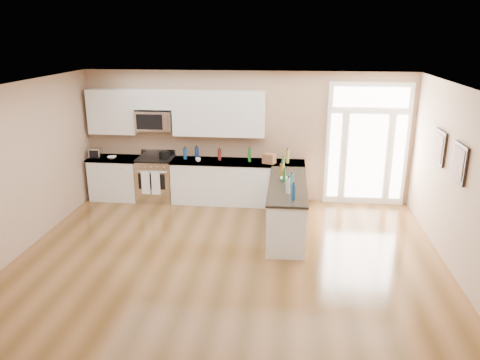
# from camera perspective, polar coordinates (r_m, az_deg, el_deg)

# --- Properties ---
(ground) EXTENTS (8.00, 8.00, 0.00)m
(ground) POSITION_cam_1_polar(r_m,az_deg,el_deg) (6.92, -2.54, -13.47)
(ground) COLOR brown
(room_shell) EXTENTS (8.00, 8.00, 8.00)m
(room_shell) POSITION_cam_1_polar(r_m,az_deg,el_deg) (6.21, -2.75, 0.16)
(room_shell) COLOR tan
(room_shell) RESTS_ON ground
(back_cabinet_left) EXTENTS (1.10, 0.66, 0.94)m
(back_cabinet_left) POSITION_cam_1_polar(r_m,az_deg,el_deg) (10.74, -14.85, 0.08)
(back_cabinet_left) COLOR white
(back_cabinet_left) RESTS_ON ground
(back_cabinet_right) EXTENTS (2.85, 0.66, 0.94)m
(back_cabinet_right) POSITION_cam_1_polar(r_m,az_deg,el_deg) (10.10, -0.30, -0.42)
(back_cabinet_right) COLOR white
(back_cabinet_right) RESTS_ON ground
(peninsula_cabinet) EXTENTS (0.69, 2.32, 0.94)m
(peninsula_cabinet) POSITION_cam_1_polar(r_m,az_deg,el_deg) (8.67, 5.73, -3.64)
(peninsula_cabinet) COLOR white
(peninsula_cabinet) RESTS_ON ground
(upper_cabinet_left) EXTENTS (1.04, 0.33, 0.95)m
(upper_cabinet_left) POSITION_cam_1_polar(r_m,az_deg,el_deg) (10.54, -15.26, 8.05)
(upper_cabinet_left) COLOR white
(upper_cabinet_left) RESTS_ON room_shell
(upper_cabinet_right) EXTENTS (1.94, 0.33, 0.95)m
(upper_cabinet_right) POSITION_cam_1_polar(r_m,az_deg,el_deg) (9.94, -2.62, 8.10)
(upper_cabinet_right) COLOR white
(upper_cabinet_right) RESTS_ON room_shell
(upper_cabinet_short) EXTENTS (0.82, 0.33, 0.40)m
(upper_cabinet_short) POSITION_cam_1_polar(r_m,az_deg,el_deg) (10.19, -10.44, 9.64)
(upper_cabinet_short) COLOR white
(upper_cabinet_short) RESTS_ON room_shell
(microwave) EXTENTS (0.78, 0.41, 0.42)m
(microwave) POSITION_cam_1_polar(r_m,az_deg,el_deg) (10.23, -10.37, 7.17)
(microwave) COLOR silver
(microwave) RESTS_ON room_shell
(entry_door) EXTENTS (1.70, 0.10, 2.60)m
(entry_door) POSITION_cam_1_polar(r_m,az_deg,el_deg) (10.19, 15.21, 4.16)
(entry_door) COLOR white
(entry_door) RESTS_ON ground
(wall_art_near) EXTENTS (0.05, 0.58, 0.58)m
(wall_art_near) POSITION_cam_1_polar(r_m,az_deg,el_deg) (8.64, 23.13, 3.71)
(wall_art_near) COLOR black
(wall_art_near) RESTS_ON room_shell
(wall_art_far) EXTENTS (0.05, 0.58, 0.58)m
(wall_art_far) POSITION_cam_1_polar(r_m,az_deg,el_deg) (7.72, 25.15, 1.91)
(wall_art_far) COLOR black
(wall_art_far) RESTS_ON room_shell
(kitchen_range) EXTENTS (0.78, 0.69, 1.08)m
(kitchen_range) POSITION_cam_1_polar(r_m,az_deg,el_deg) (10.43, -10.21, 0.13)
(kitchen_range) COLOR silver
(kitchen_range) RESTS_ON ground
(stockpot) EXTENTS (0.30, 0.30, 0.18)m
(stockpot) POSITION_cam_1_polar(r_m,az_deg,el_deg) (10.25, -9.22, 3.13)
(stockpot) COLOR black
(stockpot) RESTS_ON kitchen_range
(toaster_oven) EXTENTS (0.25, 0.20, 0.21)m
(toaster_oven) POSITION_cam_1_polar(r_m,az_deg,el_deg) (10.68, -17.18, 3.18)
(toaster_oven) COLOR silver
(toaster_oven) RESTS_ON back_cabinet_left
(cardboard_box) EXTENTS (0.30, 0.26, 0.20)m
(cardboard_box) POSITION_cam_1_polar(r_m,az_deg,el_deg) (9.77, 3.59, 2.62)
(cardboard_box) COLOR brown
(cardboard_box) RESTS_ON back_cabinet_right
(bowl_left) EXTENTS (0.22, 0.22, 0.05)m
(bowl_left) POSITION_cam_1_polar(r_m,az_deg,el_deg) (10.52, -15.36, 2.67)
(bowl_left) COLOR white
(bowl_left) RESTS_ON back_cabinet_left
(bowl_peninsula) EXTENTS (0.19, 0.19, 0.05)m
(bowl_peninsula) POSITION_cam_1_polar(r_m,az_deg,el_deg) (8.70, 5.46, 0.15)
(bowl_peninsula) COLOR white
(bowl_peninsula) RESTS_ON peninsula_cabinet
(cup_counter) EXTENTS (0.12, 0.12, 0.09)m
(cup_counter) POSITION_cam_1_polar(r_m,az_deg,el_deg) (9.94, -5.13, 2.49)
(cup_counter) COLOR white
(cup_counter) RESTS_ON back_cabinet_right
(counter_bottles) EXTENTS (2.39, 2.44, 0.29)m
(counter_bottles) POSITION_cam_1_polar(r_m,az_deg,el_deg) (9.22, 1.56, 1.91)
(counter_bottles) COLOR #19591E
(counter_bottles) RESTS_ON back_cabinet_right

